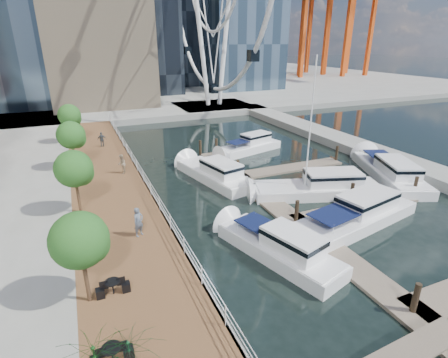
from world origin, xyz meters
name	(u,v)px	position (x,y,z in m)	size (l,w,h in m)	color
ground	(335,305)	(0.00, 0.00, 0.00)	(520.00, 520.00, 0.00)	black
boardwalk	(114,207)	(-9.00, 15.00, 0.50)	(6.00, 60.00, 1.00)	brown
seawall	(153,200)	(-6.00, 15.00, 0.50)	(0.25, 60.00, 1.00)	#595954
land_far	(109,83)	(0.00, 102.00, 0.50)	(200.00, 114.00, 1.00)	gray
breakwater	(358,148)	(20.00, 20.00, 0.50)	(4.00, 60.00, 1.00)	gray
pier	(214,107)	(14.00, 52.00, 0.50)	(14.00, 12.00, 1.00)	gray
railing	(151,189)	(-6.10, 15.00, 1.52)	(0.10, 60.00, 1.05)	white
floating_docks	(333,196)	(7.97, 9.98, 0.49)	(16.00, 34.00, 2.60)	#6D6051
port_cranes	(314,16)	(67.67, 95.67, 20.00)	(40.00, 52.00, 38.00)	#D84C14
street_trees	(74,169)	(-11.40, 14.00, 4.29)	(2.60, 42.60, 4.60)	#3F2B1C
yacht_foreground	(353,224)	(6.75, 6.15, 0.00)	(3.19, 11.92, 2.15)	white
pedestrian_near	(139,222)	(-8.10, 9.03, 1.96)	(0.70, 0.46, 1.92)	#505B6A
pedestrian_mid	(122,164)	(-7.48, 20.84, 1.90)	(0.88, 0.68, 1.81)	gray
pedestrian_far	(102,139)	(-8.33, 30.78, 1.84)	(0.99, 0.41, 1.69)	#353C42
moored_yachts	(315,194)	(7.45, 11.67, 0.00)	(23.51, 34.43, 11.50)	white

